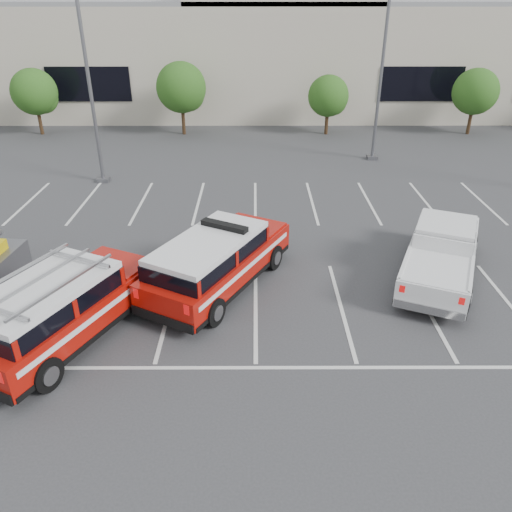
{
  "coord_description": "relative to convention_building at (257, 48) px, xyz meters",
  "views": [
    {
      "loc": [
        -0.02,
        -13.14,
        8.77
      ],
      "look_at": [
        0.02,
        1.52,
        1.05
      ],
      "focal_mm": 35.0,
      "sensor_mm": 36.0,
      "label": 1
    }
  ],
  "objects": [
    {
      "name": "ladder_suv",
      "position": [
        -5.58,
        -33.45,
        -3.8
      ],
      "size": [
        4.56,
        6.24,
        2.3
      ],
      "rotation": [
        0.0,
        0.0,
        -0.44
      ],
      "color": "#9D0E07",
      "rests_on": "ground"
    },
    {
      "name": "fire_chief_suv",
      "position": [
        -1.44,
        -30.62,
        -3.84
      ],
      "size": [
        4.89,
        6.45,
        2.16
      ],
      "rotation": [
        0.0,
        0.0,
        -0.5
      ],
      "color": "#9D0E07",
      "rests_on": "ground"
    },
    {
      "name": "ground",
      "position": [
        -0.18,
        -31.86,
        -4.72
      ],
      "size": [
        120.0,
        120.0,
        0.0
      ],
      "primitive_type": "plane",
      "color": "#363638",
      "rests_on": "ground"
    },
    {
      "name": "tree_right",
      "position": [
        14.91,
        -9.82,
        -1.95
      ],
      "size": [
        3.07,
        3.07,
        4.42
      ],
      "color": "#3F2B19",
      "rests_on": "ground"
    },
    {
      "name": "light_pole_mid",
      "position": [
        6.82,
        -15.86,
        0.47
      ],
      "size": [
        0.9,
        0.6,
        10.24
      ],
      "color": "#59595E",
      "rests_on": "ground"
    },
    {
      "name": "white_pickup",
      "position": [
        6.19,
        -29.88,
        -3.98
      ],
      "size": [
        4.35,
        6.38,
        1.86
      ],
      "rotation": [
        0.0,
        0.0,
        -0.41
      ],
      "color": "silver",
      "rests_on": "ground"
    },
    {
      "name": "tree_mid_left",
      "position": [
        -5.09,
        -9.82,
        -1.68
      ],
      "size": [
        3.37,
        3.37,
        4.85
      ],
      "color": "#3F2B19",
      "rests_on": "ground"
    },
    {
      "name": "tree_left",
      "position": [
        -15.09,
        -9.82,
        -1.95
      ],
      "size": [
        3.07,
        3.07,
        4.42
      ],
      "color": "#3F2B19",
      "rests_on": "ground"
    },
    {
      "name": "light_pole_left",
      "position": [
        -8.18,
        -19.86,
        0.47
      ],
      "size": [
        0.9,
        0.6,
        10.24
      ],
      "color": "#59595E",
      "rests_on": "ground"
    },
    {
      "name": "stall_markings",
      "position": [
        -0.18,
        -27.36,
        -4.71
      ],
      "size": [
        23.0,
        15.0,
        0.01
      ],
      "primitive_type": "cube",
      "color": "silver",
      "rests_on": "ground"
    },
    {
      "name": "tree_mid_right",
      "position": [
        4.91,
        -9.82,
        -2.22
      ],
      "size": [
        2.77,
        2.77,
        3.99
      ],
      "color": "#3F2B19",
      "rests_on": "ground"
    },
    {
      "name": "convention_building",
      "position": [
        0.0,
        0.0,
        0.0
      ],
      "size": [
        60.0,
        16.99,
        13.2
      ],
      "color": "beige",
      "rests_on": "ground"
    }
  ]
}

